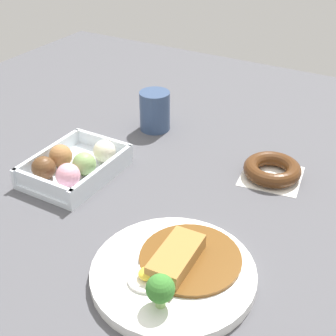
{
  "coord_description": "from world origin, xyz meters",
  "views": [
    {
      "loc": [
        -0.59,
        -0.39,
        0.52
      ],
      "look_at": [
        0.08,
        -0.0,
        0.03
      ],
      "focal_mm": 50.57,
      "sensor_mm": 36.0,
      "label": 1
    }
  ],
  "objects_px": {
    "donut_box": "(74,166)",
    "chocolate_ring_donut": "(272,170)",
    "coffee_mug": "(155,111)",
    "curry_plate": "(174,271)"
  },
  "relations": [
    {
      "from": "donut_box",
      "to": "coffee_mug",
      "type": "bearing_deg",
      "value": -7.03
    },
    {
      "from": "donut_box",
      "to": "coffee_mug",
      "type": "xyz_separation_m",
      "value": [
        0.25,
        -0.03,
        0.02
      ]
    },
    {
      "from": "donut_box",
      "to": "chocolate_ring_donut",
      "type": "xyz_separation_m",
      "value": [
        0.19,
        -0.34,
        -0.01
      ]
    },
    {
      "from": "chocolate_ring_donut",
      "to": "curry_plate",
      "type": "bearing_deg",
      "value": 174.76
    },
    {
      "from": "curry_plate",
      "to": "chocolate_ring_donut",
      "type": "relative_size",
      "value": 1.89
    },
    {
      "from": "donut_box",
      "to": "chocolate_ring_donut",
      "type": "distance_m",
      "value": 0.39
    },
    {
      "from": "donut_box",
      "to": "chocolate_ring_donut",
      "type": "height_order",
      "value": "donut_box"
    },
    {
      "from": "donut_box",
      "to": "chocolate_ring_donut",
      "type": "bearing_deg",
      "value": -60.28
    },
    {
      "from": "chocolate_ring_donut",
      "to": "coffee_mug",
      "type": "relative_size",
      "value": 1.42
    },
    {
      "from": "donut_box",
      "to": "chocolate_ring_donut",
      "type": "relative_size",
      "value": 1.48
    }
  ]
}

